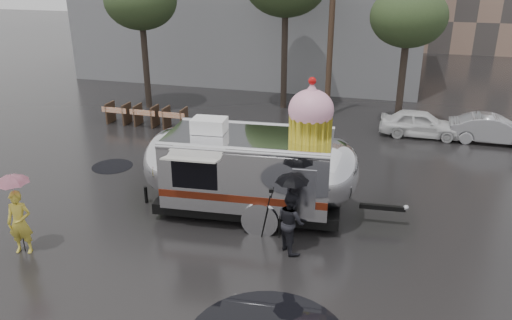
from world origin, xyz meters
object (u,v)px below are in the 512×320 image
(airstream_trailer, at_px, (253,166))
(person_left, at_px, (20,222))
(person_right, at_px, (291,222))
(tripod, at_px, (271,208))

(airstream_trailer, xyz_separation_m, person_left, (-5.33, -3.91, -0.68))
(airstream_trailer, distance_m, person_right, 2.52)
(person_left, bearing_deg, airstream_trailer, 20.50)
(person_right, xyz_separation_m, tripod, (-0.71, 0.62, -0.00))
(tripod, bearing_deg, airstream_trailer, 118.92)
(airstream_trailer, distance_m, tripod, 1.65)
(person_right, bearing_deg, airstream_trailer, 0.72)
(airstream_trailer, bearing_deg, person_left, -148.80)
(person_left, xyz_separation_m, tripod, (6.22, 2.71, -0.03))
(airstream_trailer, bearing_deg, person_right, -53.73)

